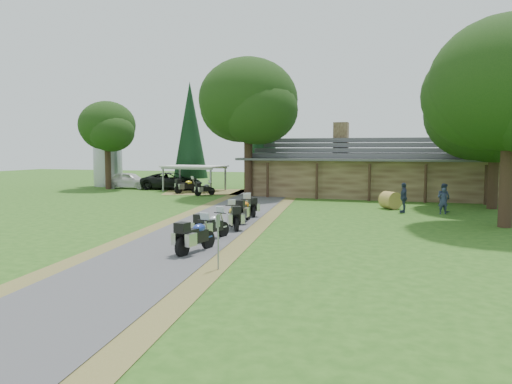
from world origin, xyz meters
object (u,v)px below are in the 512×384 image
(hay_bale, at_px, (390,200))
(motorcycle_row_a, at_px, (196,234))
(carport, at_px, (195,178))
(motorcycle_row_b, at_px, (212,224))
(motorcycle_row_e, at_px, (250,205))
(motorcycle_carport_b, at_px, (205,188))
(car_dark_suv, at_px, (172,177))
(lodge, at_px, (375,166))
(motorcycle_row_d, at_px, (244,209))
(silo, at_px, (108,158))
(motorcycle_carport_a, at_px, (187,185))
(car_white_sedan, at_px, (129,178))
(motorcycle_row_c, at_px, (234,215))

(hay_bale, bearing_deg, motorcycle_row_a, -110.63)
(carport, relative_size, motorcycle_row_b, 2.70)
(carport, relative_size, motorcycle_row_e, 2.87)
(motorcycle_row_e, bearing_deg, hay_bale, -83.63)
(motorcycle_carport_b, bearing_deg, car_dark_suv, 79.34)
(motorcycle_row_a, bearing_deg, motorcycle_row_b, 20.49)
(motorcycle_row_a, relative_size, hay_bale, 1.85)
(lodge, xyz_separation_m, motorcycle_row_d, (-5.30, -17.79, -1.72))
(silo, relative_size, motorcycle_carport_a, 2.80)
(motorcycle_row_e, bearing_deg, carport, 2.58)
(hay_bale, bearing_deg, motorcycle_carport_a, 160.79)
(carport, bearing_deg, lodge, 4.19)
(silo, distance_m, car_white_sedan, 4.86)
(motorcycle_row_c, relative_size, motorcycle_row_d, 0.94)
(carport, height_order, motorcycle_row_c, carport)
(motorcycle_row_a, relative_size, motorcycle_carport_b, 1.16)
(silo, height_order, motorcycle_carport_b, silo)
(car_white_sedan, bearing_deg, silo, 57.28)
(motorcycle_row_c, xyz_separation_m, motorcycle_carport_b, (-8.52, 15.73, -0.07))
(car_dark_suv, distance_m, motorcycle_carport_a, 4.62)
(lodge, height_order, car_white_sedan, lodge)
(lodge, xyz_separation_m, motorcycle_row_b, (-4.92, -23.01, -1.76))
(silo, xyz_separation_m, hay_bale, (29.33, -11.31, -2.43))
(motorcycle_row_d, xyz_separation_m, hay_bale, (7.09, 8.72, -0.17))
(motorcycle_row_c, bearing_deg, car_white_sedan, 12.73)
(motorcycle_row_a, height_order, motorcycle_carport_a, motorcycle_carport_a)
(motorcycle_row_c, relative_size, motorcycle_row_e, 1.06)
(carport, bearing_deg, motorcycle_carport_a, -77.32)
(car_dark_suv, bearing_deg, motorcycle_row_d, -148.52)
(motorcycle_row_c, height_order, motorcycle_row_e, motorcycle_row_c)
(silo, distance_m, motorcycle_row_a, 36.29)
(silo, height_order, motorcycle_row_c, silo)
(lodge, relative_size, motorcycle_row_a, 10.20)
(silo, xyz_separation_m, motorcycle_row_d, (22.24, -20.03, -2.26))
(motorcycle_row_a, distance_m, motorcycle_row_e, 10.51)
(motorcycle_row_c, relative_size, motorcycle_carport_b, 1.11)
(silo, bearing_deg, motorcycle_row_b, -48.15)
(silo, bearing_deg, carport, -12.88)
(car_white_sedan, xyz_separation_m, motorcycle_row_b, (18.73, -23.11, -0.33))
(motorcycle_row_b, bearing_deg, motorcycle_row_a, -155.49)
(car_white_sedan, xyz_separation_m, motorcycle_carport_a, (7.70, -2.99, -0.29))
(car_white_sedan, relative_size, motorcycle_carport_b, 3.39)
(motorcycle_row_b, distance_m, motorcycle_carport_a, 22.95)
(motorcycle_row_d, bearing_deg, motorcycle_row_a, -178.54)
(motorcycle_row_b, height_order, motorcycle_carport_b, motorcycle_row_b)
(motorcycle_row_b, relative_size, hay_bale, 1.77)
(motorcycle_row_d, bearing_deg, lodge, -21.26)
(motorcycle_row_e, bearing_deg, motorcycle_row_b, 154.01)
(motorcycle_row_b, relative_size, motorcycle_carport_a, 0.94)
(carport, bearing_deg, motorcycle_row_c, -56.99)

